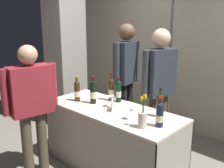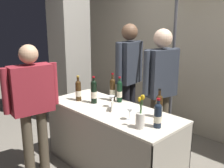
{
  "view_description": "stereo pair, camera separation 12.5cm",
  "coord_description": "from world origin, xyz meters",
  "px_view_note": "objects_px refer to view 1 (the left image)",
  "views": [
    {
      "loc": [
        1.95,
        -2.07,
        1.84
      ],
      "look_at": [
        0.0,
        0.0,
        1.09
      ],
      "focal_mm": 41.37,
      "sensor_mm": 36.0,
      "label": 1
    },
    {
      "loc": [
        2.04,
        -1.99,
        1.84
      ],
      "look_at": [
        0.0,
        0.0,
        1.09
      ],
      "focal_mm": 41.37,
      "sensor_mm": 36.0,
      "label": 2
    }
  ],
  "objects_px": {
    "featured_wine_bottle": "(160,114)",
    "vendor_presenter": "(159,82)",
    "booth_signpost": "(171,49)",
    "wine_glass_near_vendor": "(131,111)",
    "flower_vase": "(143,117)",
    "taster_foreground_right": "(31,100)",
    "concrete_pillar": "(64,20)",
    "display_bottle_0": "(160,105)",
    "tasting_table": "(112,128)",
    "wine_glass_mid": "(111,99)"
  },
  "relations": [
    {
      "from": "featured_wine_bottle",
      "to": "vendor_presenter",
      "type": "bearing_deg",
      "value": 123.78
    },
    {
      "from": "featured_wine_bottle",
      "to": "booth_signpost",
      "type": "relative_size",
      "value": 0.13
    },
    {
      "from": "wine_glass_near_vendor",
      "to": "flower_vase",
      "type": "height_order",
      "value": "flower_vase"
    },
    {
      "from": "wine_glass_near_vendor",
      "to": "taster_foreground_right",
      "type": "relative_size",
      "value": 0.09
    },
    {
      "from": "concrete_pillar",
      "to": "display_bottle_0",
      "type": "bearing_deg",
      "value": -10.83
    },
    {
      "from": "featured_wine_bottle",
      "to": "display_bottle_0",
      "type": "bearing_deg",
      "value": 123.12
    },
    {
      "from": "wine_glass_near_vendor",
      "to": "taster_foreground_right",
      "type": "distance_m",
      "value": 1.13
    },
    {
      "from": "concrete_pillar",
      "to": "vendor_presenter",
      "type": "bearing_deg",
      "value": 2.74
    },
    {
      "from": "flower_vase",
      "to": "tasting_table",
      "type": "bearing_deg",
      "value": 162.64
    },
    {
      "from": "tasting_table",
      "to": "display_bottle_0",
      "type": "xyz_separation_m",
      "value": [
        0.54,
        0.17,
        0.38
      ]
    },
    {
      "from": "taster_foreground_right",
      "to": "tasting_table",
      "type": "bearing_deg",
      "value": -32.71
    },
    {
      "from": "concrete_pillar",
      "to": "booth_signpost",
      "type": "distance_m",
      "value": 1.85
    },
    {
      "from": "wine_glass_near_vendor",
      "to": "wine_glass_mid",
      "type": "bearing_deg",
      "value": 161.5
    },
    {
      "from": "taster_foreground_right",
      "to": "booth_signpost",
      "type": "distance_m",
      "value": 1.99
    },
    {
      "from": "tasting_table",
      "to": "flower_vase",
      "type": "height_order",
      "value": "flower_vase"
    },
    {
      "from": "concrete_pillar",
      "to": "booth_signpost",
      "type": "bearing_deg",
      "value": 16.97
    },
    {
      "from": "display_bottle_0",
      "to": "wine_glass_near_vendor",
      "type": "height_order",
      "value": "display_bottle_0"
    },
    {
      "from": "concrete_pillar",
      "to": "vendor_presenter",
      "type": "relative_size",
      "value": 2.09
    },
    {
      "from": "wine_glass_mid",
      "to": "booth_signpost",
      "type": "bearing_deg",
      "value": 83.61
    },
    {
      "from": "wine_glass_mid",
      "to": "booth_signpost",
      "type": "relative_size",
      "value": 0.06
    },
    {
      "from": "concrete_pillar",
      "to": "featured_wine_bottle",
      "type": "distance_m",
      "value": 2.57
    },
    {
      "from": "wine_glass_mid",
      "to": "tasting_table",
      "type": "bearing_deg",
      "value": -38.4
    },
    {
      "from": "wine_glass_near_vendor",
      "to": "tasting_table",
      "type": "bearing_deg",
      "value": 164.55
    },
    {
      "from": "tasting_table",
      "to": "featured_wine_bottle",
      "type": "distance_m",
      "value": 0.78
    },
    {
      "from": "concrete_pillar",
      "to": "flower_vase",
      "type": "xyz_separation_m",
      "value": [
        2.23,
        -0.77,
        -0.88
      ]
    },
    {
      "from": "wine_glass_near_vendor",
      "to": "wine_glass_mid",
      "type": "relative_size",
      "value": 0.94
    },
    {
      "from": "featured_wine_bottle",
      "to": "display_bottle_0",
      "type": "xyz_separation_m",
      "value": [
        -0.14,
        0.22,
        0.0
      ]
    },
    {
      "from": "wine_glass_near_vendor",
      "to": "display_bottle_0",
      "type": "bearing_deg",
      "value": 58.92
    },
    {
      "from": "featured_wine_bottle",
      "to": "wine_glass_mid",
      "type": "xyz_separation_m",
      "value": [
        -0.73,
        0.08,
        -0.02
      ]
    },
    {
      "from": "wine_glass_near_vendor",
      "to": "booth_signpost",
      "type": "relative_size",
      "value": 0.06
    },
    {
      "from": "featured_wine_bottle",
      "to": "flower_vase",
      "type": "distance_m",
      "value": 0.17
    },
    {
      "from": "flower_vase",
      "to": "booth_signpost",
      "type": "height_order",
      "value": "booth_signpost"
    },
    {
      "from": "tasting_table",
      "to": "wine_glass_near_vendor",
      "type": "height_order",
      "value": "wine_glass_near_vendor"
    },
    {
      "from": "wine_glass_near_vendor",
      "to": "taster_foreground_right",
      "type": "bearing_deg",
      "value": -148.53
    },
    {
      "from": "featured_wine_bottle",
      "to": "wine_glass_mid",
      "type": "relative_size",
      "value": 2.11
    },
    {
      "from": "concrete_pillar",
      "to": "wine_glass_near_vendor",
      "type": "relative_size",
      "value": 26.8
    },
    {
      "from": "display_bottle_0",
      "to": "vendor_presenter",
      "type": "xyz_separation_m",
      "value": [
        -0.34,
        0.51,
        0.1
      ]
    },
    {
      "from": "tasting_table",
      "to": "vendor_presenter",
      "type": "distance_m",
      "value": 0.85
    },
    {
      "from": "tasting_table",
      "to": "booth_signpost",
      "type": "xyz_separation_m",
      "value": [
        0.07,
        1.12,
        0.85
      ]
    },
    {
      "from": "vendor_presenter",
      "to": "booth_signpost",
      "type": "distance_m",
      "value": 0.59
    },
    {
      "from": "display_bottle_0",
      "to": "concrete_pillar",
      "type": "bearing_deg",
      "value": 169.17
    },
    {
      "from": "taster_foreground_right",
      "to": "concrete_pillar",
      "type": "bearing_deg",
      "value": 47.63
    },
    {
      "from": "featured_wine_bottle",
      "to": "display_bottle_0",
      "type": "distance_m",
      "value": 0.26
    },
    {
      "from": "concrete_pillar",
      "to": "display_bottle_0",
      "type": "xyz_separation_m",
      "value": [
        2.2,
        -0.42,
        -0.85
      ]
    },
    {
      "from": "wine_glass_mid",
      "to": "flower_vase",
      "type": "distance_m",
      "value": 0.66
    },
    {
      "from": "tasting_table",
      "to": "taster_foreground_right",
      "type": "xyz_separation_m",
      "value": [
        -0.59,
        -0.69,
        0.39
      ]
    },
    {
      "from": "wine_glass_near_vendor",
      "to": "taster_foreground_right",
      "type": "height_order",
      "value": "taster_foreground_right"
    },
    {
      "from": "tasting_table",
      "to": "featured_wine_bottle",
      "type": "height_order",
      "value": "featured_wine_bottle"
    },
    {
      "from": "wine_glass_near_vendor",
      "to": "wine_glass_mid",
      "type": "distance_m",
      "value": 0.44
    },
    {
      "from": "tasting_table",
      "to": "display_bottle_0",
      "type": "distance_m",
      "value": 0.68
    }
  ]
}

